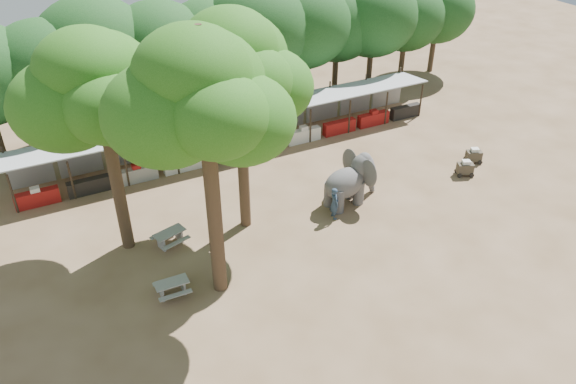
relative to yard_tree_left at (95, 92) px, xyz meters
name	(u,v)px	position (x,y,z in m)	size (l,w,h in m)	color
ground	(355,273)	(9.13, -7.19, -8.20)	(100.00, 100.00, 0.00)	brown
vendor_stalls	(240,133)	(9.13, 6.65, -7.02)	(28.00, 2.99, 2.80)	#9FA3A7
yard_tree_left	(95,92)	(0.00, 0.00, 0.00)	(7.10, 6.90, 11.02)	#332316
yard_tree_center	(199,99)	(3.00, -5.00, 1.01)	(7.10, 6.90, 12.04)	#332316
yard_tree_back	(234,69)	(6.00, -1.00, 0.34)	(7.10, 6.90, 11.36)	#332316
backdrop_trees	(207,44)	(9.13, 11.81, -2.69)	(46.46, 5.95, 8.33)	#332316
elephant	(351,180)	(12.19, -1.86, -6.79)	(3.75, 2.82, 2.81)	#464344
handler	(334,203)	(10.59, -2.81, -7.27)	(0.67, 0.45, 1.86)	#26384C
picnic_table_near	(172,286)	(1.05, -4.68, -7.71)	(1.51, 1.37, 0.74)	gray
picnic_table_far	(170,236)	(2.04, -1.10, -7.69)	(1.89, 1.79, 0.78)	gray
cart_front	(465,168)	(19.95, -2.57, -7.71)	(1.21, 1.03, 1.00)	#322A20
cart_back	(474,155)	(21.51, -1.61, -7.71)	(1.20, 1.01, 0.99)	#322A20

